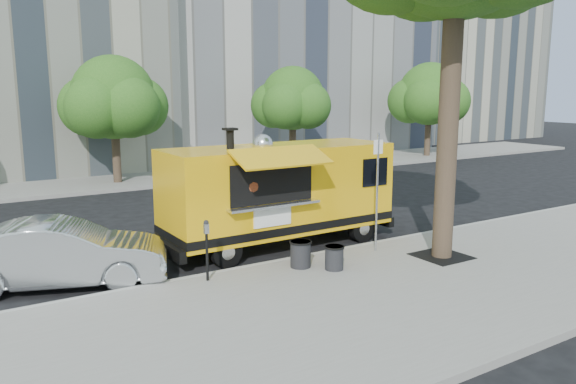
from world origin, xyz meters
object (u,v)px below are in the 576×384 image
far_tree_c (293,99)px  trash_bin_right (334,257)px  sign_post (377,185)px  parking_meter (207,243)px  trash_bin_left (301,253)px  sedan (62,254)px  far_tree_b (113,98)px  food_truck (279,191)px  far_tree_d (430,94)px

far_tree_c → trash_bin_right: (-8.25, -14.60, -3.27)m
sign_post → parking_meter: (-4.55, 0.20, -0.87)m
far_tree_c → trash_bin_left: 16.88m
sign_post → sedan: (-7.17, 1.93, -1.12)m
sign_post → sedan: 7.50m
far_tree_b → food_truck: 12.39m
far_tree_c → sedan: size_ratio=1.19×
sedan → trash_bin_right: sedan is taller
sign_post → trash_bin_left: sign_post is taller
food_truck → trash_bin_left: bearing=-109.6°
trash_bin_left → sedan: bearing=157.3°
far_tree_b → trash_bin_left: size_ratio=8.95×
far_tree_b → food_truck: far_tree_b is taller
trash_bin_left → trash_bin_right: 0.78m
trash_bin_left → trash_bin_right: (0.55, -0.56, -0.03)m
food_truck → far_tree_d: bearing=33.0°
far_tree_d → sign_post: 21.79m
far_tree_c → far_tree_d: far_tree_d is taller
far_tree_d → trash_bin_right: (-18.25, -14.80, -3.44)m
trash_bin_right → far_tree_c: bearing=60.5°
parking_meter → far_tree_d: bearing=33.6°
sign_post → food_truck: size_ratio=0.46×
far_tree_c → sign_post: far_tree_c is taller
far_tree_c → parking_meter: bearing=-128.7°
far_tree_b → trash_bin_left: bearing=-89.2°
far_tree_b → sedan: size_ratio=1.25×
far_tree_d → food_truck: far_tree_d is taller
sedan → trash_bin_left: bearing=-92.9°
far_tree_d → parking_meter: size_ratio=4.23×
far_tree_b → parking_meter: size_ratio=4.12×
parking_meter → sedan: size_ratio=0.30×
far_tree_c → far_tree_d: size_ratio=0.92×
far_tree_d → sign_post: far_tree_d is taller
parking_meter → far_tree_c: bearing=51.3°
far_tree_d → parking_meter: (-21.00, -13.95, -2.91)m
far_tree_d → trash_bin_right: far_tree_d is taller
far_tree_c → food_truck: bearing=-124.2°
sedan → food_truck: bearing=-68.3°
sign_post → trash_bin_right: 2.37m
parking_meter → trash_bin_left: bearing=-7.5°
far_tree_b → far_tree_c: (9.00, -0.30, -0.12)m
far_tree_c → far_tree_d: bearing=1.1°
far_tree_b → trash_bin_right: size_ratio=9.99×
far_tree_b → trash_bin_right: bearing=-87.1°
sedan → far_tree_c: bearing=-28.8°
far_tree_b → far_tree_c: bearing=-1.9°
far_tree_c → trash_bin_left: (-8.80, -14.04, -3.24)m
far_tree_d → trash_bin_left: bearing=-142.9°
sign_post → trash_bin_right: (-1.80, -0.65, -1.40)m
far_tree_c → trash_bin_left: bearing=-122.1°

